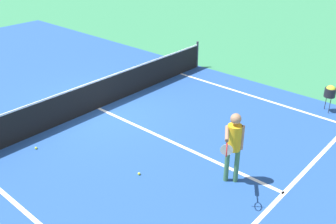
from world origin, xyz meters
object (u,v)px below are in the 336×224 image
object	(u,v)px
net	(97,94)
ball_hopper	(330,91)
player_near	(234,141)
tennis_ball_mid_court	(139,174)
tennis_ball_near_net	(36,148)

from	to	relation	value
net	ball_hopper	distance (m)	7.23
player_near	tennis_ball_mid_court	size ratio (longest dim) A/B	26.29
net	ball_hopper	xyz separation A→B (m)	(4.65, -5.54, 0.18)
ball_hopper	tennis_ball_mid_court	distance (m)	6.64
tennis_ball_near_net	tennis_ball_mid_court	size ratio (longest dim) A/B	1.00
tennis_ball_mid_court	ball_hopper	bearing A→B (deg)	-17.79
net	player_near	bearing A→B (deg)	-94.62
tennis_ball_near_net	tennis_ball_mid_court	xyz separation A→B (m)	(1.00, -2.84, 0.00)
net	player_near	xyz separation A→B (m)	(-0.43, -5.27, 0.59)
player_near	net	bearing A→B (deg)	85.38
ball_hopper	tennis_ball_mid_court	size ratio (longest dim) A/B	13.25
tennis_ball_near_net	tennis_ball_mid_court	distance (m)	3.01
net	player_near	size ratio (longest dim) A/B	5.97
player_near	ball_hopper	xyz separation A→B (m)	(5.07, -0.27, -0.41)
net	ball_hopper	world-z (taller)	net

